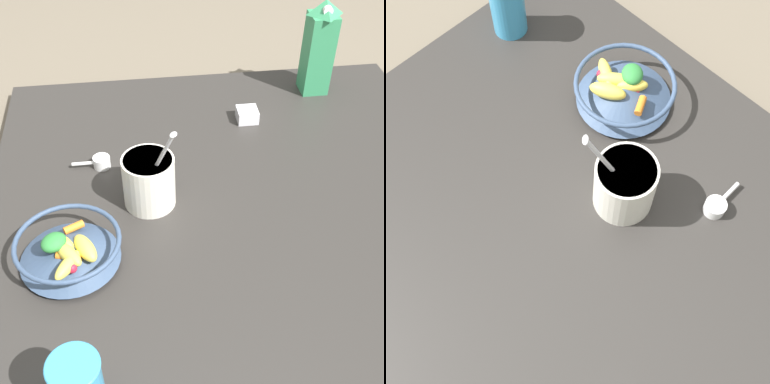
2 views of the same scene
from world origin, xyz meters
The scene contains 7 objects.
ground_plane centered at (0.00, 0.00, 0.00)m, with size 6.00×6.00×0.00m, color #665B4C.
countertop centered at (0.00, 0.00, 0.02)m, with size 1.10×1.10×0.04m.
fruit_bowl centered at (-0.36, -0.14, 0.08)m, with size 0.21×0.21×0.08m.
milk_carton centered at (0.31, 0.43, 0.18)m, with size 0.07×0.07×0.27m.
yogurt_tub centered at (-0.19, 0.01, 0.11)m, with size 0.12×0.12×0.22m.
spice_jar centered at (0.09, 0.30, 0.06)m, with size 0.05×0.05×0.03m.
measuring_scoop centered at (-0.30, 0.15, 0.06)m, with size 0.09×0.04×0.03m.
Camera 1 is at (-0.21, -0.86, 0.86)m, focal length 50.00 mm.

